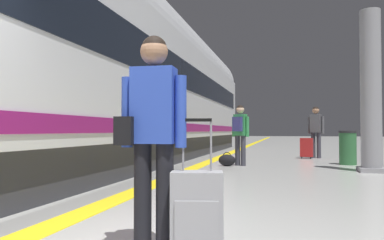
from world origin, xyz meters
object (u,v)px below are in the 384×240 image
Objects in this scene: high_speed_train at (110,67)px; platform_pillar at (371,94)px; suitcase_mid at (307,147)px; waste_bin at (348,148)px; traveller_foreground at (152,126)px; duffel_bag_near at (227,160)px; passenger_near at (240,130)px; rolling_suitcase_foreground at (197,210)px; passenger_mid at (316,128)px.

platform_pillar is at bearing 4.57° from high_speed_train.
waste_bin is at bearing -65.11° from suitcase_mid.
duffel_bag_near is (-0.47, 6.98, -0.80)m from traveller_foreground.
traveller_foreground is 10.35m from suitcase_mid.
traveller_foreground is (3.23, -5.85, -1.54)m from high_speed_train.
suitcase_mid is at bearing 107.03° from platform_pillar.
passenger_near is 3.58m from suitcase_mid.
platform_pillar is at bearing -10.91° from duffel_bag_near.
traveller_foreground reaches higher than rolling_suitcase_foreground.
passenger_mid is (5.21, 4.65, -1.50)m from high_speed_train.
passenger_mid is (1.98, 10.51, 0.04)m from traveller_foreground.
rolling_suitcase_foreground is 8.48m from waste_bin.
high_speed_train is at bearing -175.43° from platform_pillar.
traveller_foreground is 1.64× the size of rolling_suitcase_foreground.
passenger_near is 1.74× the size of waste_bin.
platform_pillar reaches higher than passenger_near.
rolling_suitcase_foreground is 7.25m from passenger_near.
passenger_mid is 2.51m from waste_bin.
high_speed_train is 7.23m from rolling_suitcase_foreground.
duffel_bag_near is 0.48× the size of waste_bin.
waste_bin is at bearing 20.55° from duffel_bag_near.
platform_pillar reaches higher than waste_bin.
rolling_suitcase_foreground is 6.98m from platform_pillar.
passenger_mid is 0.78m from suitcase_mid.
waste_bin reaches higher than suitcase_mid.
passenger_mid reaches higher than waste_bin.
waste_bin is at bearing 19.22° from passenger_near.
traveller_foreground is 2.46× the size of suitcase_mid.
platform_pillar reaches higher than traveller_foreground.
traveller_foreground is 0.46× the size of platform_pillar.
waste_bin is at bearing 72.18° from traveller_foreground.
duffel_bag_near is at bearing -159.45° from waste_bin.
suitcase_mid is at bearing -135.63° from passenger_mid.
high_speed_train is 15.93× the size of passenger_mid.
rolling_suitcase_foreground is 0.59× the size of passenger_mid.
passenger_mid is at bearing 101.68° from platform_pillar.
passenger_mid is (2.14, 3.34, 0.06)m from passenger_near.
high_speed_train is 30.03× the size of waste_bin.
platform_pillar is (3.31, -0.64, 1.57)m from duffel_bag_near.
high_speed_train is 16.55× the size of traveller_foreground.
passenger_near is at bearing 23.19° from high_speed_train.
duffel_bag_near is 3.31m from waste_bin.
traveller_foreground is 1.04× the size of passenger_near.
traveller_foreground reaches higher than suitcase_mid.
high_speed_train is 3.69m from passenger_near.
rolling_suitcase_foreground is 7.07m from duffel_bag_near.
passenger_mid reaches higher than traveller_foreground.
high_speed_train reaches higher than traveller_foreground.
suitcase_mid is (4.89, 4.34, -2.14)m from high_speed_train.
traveller_foreground is at bearing -100.67° from passenger_mid.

